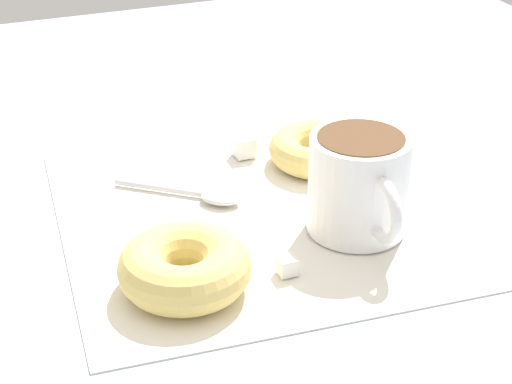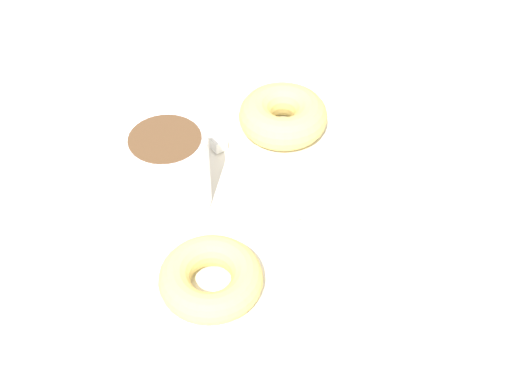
% 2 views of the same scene
% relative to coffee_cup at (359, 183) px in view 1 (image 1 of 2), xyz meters
% --- Properties ---
extents(ground_plane, '(1.20, 1.20, 0.02)m').
position_rel_coffee_cup_xyz_m(ground_plane, '(-0.08, -0.08, -0.06)').
color(ground_plane, '#99A8B7').
extents(napkin, '(0.35, 0.35, 0.00)m').
position_rel_coffee_cup_xyz_m(napkin, '(-0.06, -0.07, -0.04)').
color(napkin, white).
rests_on(napkin, ground_plane).
extents(coffee_cup, '(0.11, 0.08, 0.08)m').
position_rel_coffee_cup_xyz_m(coffee_cup, '(0.00, 0.00, 0.00)').
color(coffee_cup, white).
rests_on(coffee_cup, napkin).
extents(donut_near_cup, '(0.10, 0.10, 0.04)m').
position_rel_coffee_cup_xyz_m(donut_near_cup, '(0.03, -0.16, -0.02)').
color(donut_near_cup, '#E5C66B').
rests_on(donut_near_cup, napkin).
extents(donut_far, '(0.10, 0.10, 0.03)m').
position_rel_coffee_cup_xyz_m(donut_far, '(-0.12, 0.02, -0.03)').
color(donut_far, '#E5C66B').
rests_on(donut_far, napkin).
extents(spoon, '(0.08, 0.10, 0.01)m').
position_rel_coffee_cup_xyz_m(spoon, '(-0.10, -0.10, -0.04)').
color(spoon, silver).
rests_on(spoon, napkin).
extents(sugar_cube, '(0.02, 0.02, 0.02)m').
position_rel_coffee_cup_xyz_m(sugar_cube, '(-0.16, -0.04, -0.03)').
color(sugar_cube, white).
rests_on(sugar_cube, napkin).
extents(sugar_cube_extra, '(0.01, 0.01, 0.01)m').
position_rel_coffee_cup_xyz_m(sugar_cube_extra, '(0.04, -0.08, -0.04)').
color(sugar_cube_extra, white).
rests_on(sugar_cube_extra, napkin).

